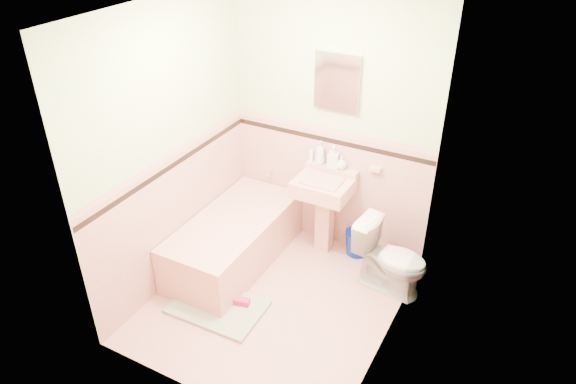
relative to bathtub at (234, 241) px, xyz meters
The scene contains 32 objects.
floor 0.75m from the bathtub, 27.65° to the right, with size 2.20×2.20×0.00m, color #E09D93.
ceiling 2.38m from the bathtub, 27.65° to the right, with size 2.20×2.20×0.00m, color white.
wall_back 1.43m from the bathtub, 50.71° to the left, with size 2.50×2.50×0.00m, color #F3EAC6.
wall_front 1.87m from the bathtub, 66.22° to the right, with size 2.50×2.50×0.00m, color #F3EAC6.
wall_left 1.14m from the bathtub, 138.27° to the right, with size 2.50×2.50×0.00m, color #F3EAC6.
wall_right 1.95m from the bathtub, 11.45° to the right, with size 2.50×2.50×0.00m, color #F3EAC6.
wainscot_back 1.05m from the bathtub, 50.27° to the left, with size 2.00×2.00×0.00m, color #E3A298.
wainscot_front 1.60m from the bathtub, 66.05° to the right, with size 2.00×2.00×0.00m, color #E3A298.
wainscot_left 0.61m from the bathtub, 137.33° to the right, with size 2.20×2.20×0.00m, color #E3A298.
wainscot_right 1.69m from the bathtub, 11.53° to the right, with size 2.20×2.20×0.00m, color #E3A298.
accent_back 1.33m from the bathtub, 50.04° to the left, with size 2.00×2.00×0.00m, color black.
accent_front 1.79m from the bathtub, 65.95° to the right, with size 2.00×2.00×0.00m, color black.
accent_left 1.02m from the bathtub, 136.85° to the right, with size 2.20×2.20×0.00m, color black.
accent_right 1.87m from the bathtub, 11.57° to the right, with size 2.20×2.20×0.00m, color black.
cap_back 1.40m from the bathtub, 50.04° to the left, with size 2.00×2.00×0.00m, color pink.
cap_front 1.84m from the bathtub, 65.95° to the right, with size 2.00×2.00×0.00m, color pink.
cap_left 1.11m from the bathtub, 136.85° to the right, with size 2.20×2.20×0.00m, color pink.
cap_right 1.92m from the bathtub, 11.57° to the right, with size 2.20×2.20×0.00m, color pink.
bathtub is the anchor object (origin of this frame).
tub_faucet 0.83m from the bathtub, 90.00° to the left, with size 0.04×0.04×0.12m, color silver.
sink 0.88m from the bathtub, 37.93° to the left, with size 0.52×0.48×0.82m, color #DB958B, non-canonical shape.
sink_faucet 1.20m from the bathtub, 44.58° to the left, with size 0.02×0.02×0.10m, color silver.
medicine_cabinet 1.78m from the bathtub, 47.42° to the left, with size 0.41×0.04×0.52m, color white.
soap_dish 1.51m from the bathtub, 33.57° to the left, with size 0.11×0.06×0.04m, color #DB958B.
soap_bottle_left 1.18m from the bathtub, 52.06° to the left, with size 0.09×0.09×0.24m, color #B2B2B2.
soap_bottle_mid 1.25m from the bathtub, 45.81° to the left, with size 0.10×0.10×0.22m, color #B2B2B2.
soap_bottle_right 1.27m from the bathtub, 42.56° to the left, with size 0.10×0.10×0.13m, color #B2B2B2.
tube 1.11m from the bathtub, 57.07° to the left, with size 0.04×0.04×0.12m, color white.
toilet 1.49m from the bathtub, 12.59° to the left, with size 0.37×0.65×0.66m, color white.
bucket 1.21m from the bathtub, 33.23° to the left, with size 0.25×0.25×0.25m, color #041DA8, non-canonical shape.
bath_mat 0.72m from the bathtub, 69.97° to the right, with size 0.79×0.53×0.03m, color #9CAB8F.
shoe 0.69m from the bathtub, 52.10° to the right, with size 0.14×0.06×0.06m, color #BF1E59.
Camera 1 is at (1.77, -3.07, 3.27)m, focal length 33.17 mm.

